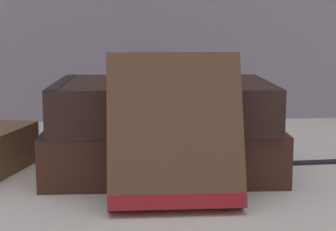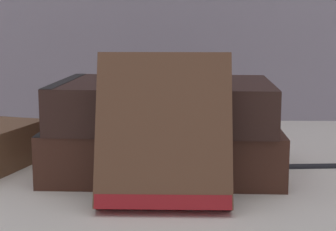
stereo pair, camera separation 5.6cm
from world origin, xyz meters
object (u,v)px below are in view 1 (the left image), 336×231
Objects in this scene: book_leaning_front at (175,137)px; pocket_watch at (208,81)px; fountain_pen at (325,160)px; book_flat_top at (158,103)px; reading_glasses at (138,140)px; book_flat_bottom at (157,147)px.

pocket_watch is at bearing 64.24° from book_leaning_front.
fountain_pen is at bearing 19.89° from pocket_watch.
fountain_pen is (0.19, 0.02, -0.07)m from book_flat_top.
reading_glasses is at bearing 143.41° from fountain_pen.
pocket_watch reaches higher than book_flat_bottom.
fountain_pen is at bearing 9.01° from book_flat_top.
book_flat_bottom is at bearing 142.90° from pocket_watch.
reading_glasses is at bearing 95.81° from book_leaning_front.
pocket_watch reaches higher than book_flat_top.
pocket_watch is 0.18m from fountain_pen.
pocket_watch is at bearing -65.94° from reading_glasses.
book_leaning_front is 0.27m from reading_glasses.
book_flat_bottom is 0.19m from fountain_pen.
pocket_watch reaches higher than fountain_pen.
pocket_watch is 0.36× the size of fountain_pen.
book_flat_top reaches higher than reading_glasses.
reading_glasses is at bearing 98.99° from book_flat_top.
reading_glasses is (-0.02, 0.15, -0.07)m from book_flat_top.
book_leaning_front is at bearing -83.35° from book_flat_top.
fountain_pen is (0.14, 0.05, -0.09)m from pocket_watch.
book_flat_bottom reaches higher than reading_glasses.
reading_glasses is 0.81× the size of fountain_pen.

